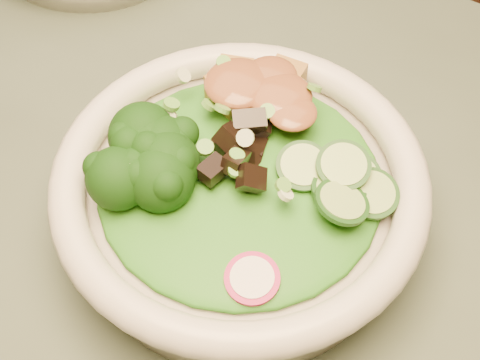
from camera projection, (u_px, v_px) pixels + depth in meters
The scene contains 10 objects.
dining_table at pixel (168, 289), 0.63m from camera, with size 1.20×0.80×0.75m.
salad_bowl at pixel (240, 196), 0.51m from camera, with size 0.28×0.28×0.08m.
lettuce_bed at pixel (240, 179), 0.49m from camera, with size 0.21×0.21×0.02m, color #205F14.
broccoli_florets at pixel (151, 158), 0.48m from camera, with size 0.08×0.07×0.05m, color black, non-canonical shape.
radish_slices at pixel (230, 258), 0.44m from camera, with size 0.11×0.04×0.02m, color #A10C46, non-canonical shape.
cucumber_slices at pixel (334, 181), 0.47m from camera, with size 0.07×0.07×0.04m, color #A2CD72, non-canonical shape.
mushroom_heap at pixel (243, 154), 0.48m from camera, with size 0.07×0.07×0.04m, color black, non-canonical shape.
tofu_cubes at pixel (254, 103), 0.52m from camera, with size 0.09×0.06×0.04m, color #A57637, non-canonical shape.
peanut_sauce at pixel (255, 91), 0.50m from camera, with size 0.07×0.06×0.02m, color brown.
scallion_garnish at pixel (240, 158), 0.47m from camera, with size 0.20×0.20×0.02m, color #5B9D37, non-canonical shape.
Camera 1 is at (0.21, -0.21, 1.21)m, focal length 50.00 mm.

